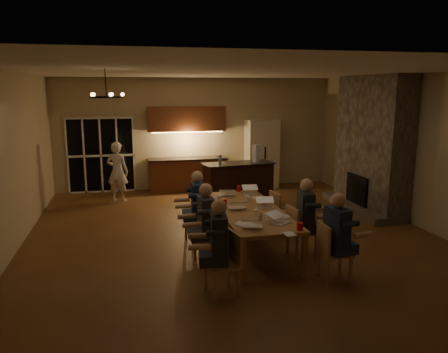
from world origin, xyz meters
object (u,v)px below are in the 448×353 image
chair_right_far (284,213)px  person_right_mid (305,218)px  chair_left_mid (208,238)px  can_right (263,202)px  chair_left_far (198,219)px  laptop_f (251,189)px  chair_right_near (335,252)px  bar_blender (256,153)px  mug_mid (248,199)px  can_cola (226,189)px  chair_left_near (222,264)px  redcup_mid (224,202)px  dining_table (249,229)px  chair_right_mid (302,231)px  can_silver (260,217)px  redcup_near (300,226)px  person_left_near (219,247)px  chandelier (106,97)px  refrigerator (262,154)px  person_right_near (336,238)px  laptop_a (252,220)px  bar_bottle (220,160)px  mug_front (256,212)px  bar_island (238,184)px  mug_back (219,198)px  person_left_far (198,207)px  laptop_b (281,217)px  plate_near (282,217)px  redcup_far (239,189)px  person_left_mid (206,224)px  laptop_e (227,190)px  laptop_d (265,202)px  standing_person (117,172)px

chair_right_far → person_right_mid: person_right_mid is taller
chair_left_mid → can_right: 1.46m
chair_left_far → laptop_f: (1.18, 0.50, 0.42)m
chair_right_near → bar_blender: (0.11, 4.58, 0.86)m
mug_mid → can_cola: 0.91m
chair_left_near → redcup_mid: size_ratio=7.42×
dining_table → mug_mid: size_ratio=28.97×
chair_right_mid → mug_mid: 1.31m
can_silver → redcup_near: bearing=-55.2°
redcup_near → person_left_near: bearing=-168.1°
chair_right_mid → chandelier: chandelier is taller
refrigerator → person_right_near: bearing=-97.6°
chandelier → laptop_a: size_ratio=1.70×
can_right → bar_bottle: bearing=95.5°
redcup_near → can_cola: same height
mug_front → redcup_mid: (-0.39, 0.72, 0.01)m
person_right_mid → bar_blender: 3.63m
bar_island → chair_right_near: bearing=-94.1°
bar_bottle → chair_left_mid: bearing=-105.5°
bar_bottle → redcup_near: bearing=-85.4°
refrigerator → person_right_mid: 5.55m
dining_table → mug_back: mug_back is taller
redcup_near → bar_blender: bar_blender is taller
person_right_mid → chair_left_far: bearing=64.8°
person_left_far → laptop_a: 1.68m
chair_left_near → mug_front: size_ratio=8.90×
person_left_near → laptop_b: size_ratio=4.31×
refrigerator → plate_near: bearing=-104.0°
chair_left_near → redcup_far: size_ratio=7.42×
laptop_b → mug_mid: 1.49m
chair_right_near → can_silver: 1.31m
laptop_f → can_right: 0.84m
chair_left_near → person_right_mid: bearing=111.5°
chair_right_near → can_silver: bearing=48.8°
chair_left_near → bar_bottle: bearing=156.9°
dining_table → chair_left_far: size_ratio=3.26×
person_left_mid → person_right_mid: (1.74, -0.01, 0.00)m
can_silver → plate_near: size_ratio=0.45×
chair_left_mid → redcup_mid: size_ratio=7.42×
laptop_e → bar_blender: bar_blender is taller
bar_island → redcup_far: bearing=-112.5°
person_left_mid → laptop_a: bearing=52.8°
person_left_mid → chandelier: chandelier is taller
redcup_far → bar_blender: 1.92m
mug_back → bar_blender: size_ratio=0.22×
chair_right_far → redcup_far: size_ratio=7.42×
chair_right_mid → laptop_d: laptop_d is taller
person_left_far → standing_person: bearing=-153.5°
mug_front → person_left_near: bearing=-126.7°
person_right_mid → can_cola: person_right_mid is taller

